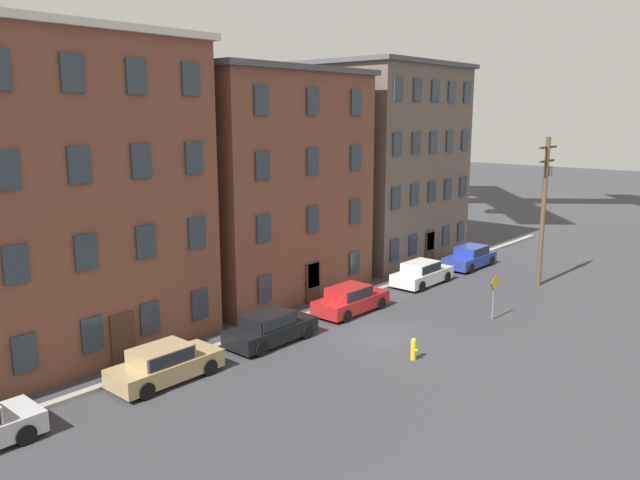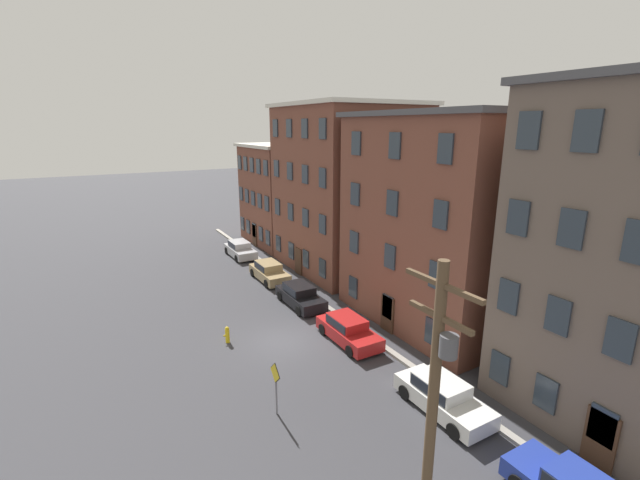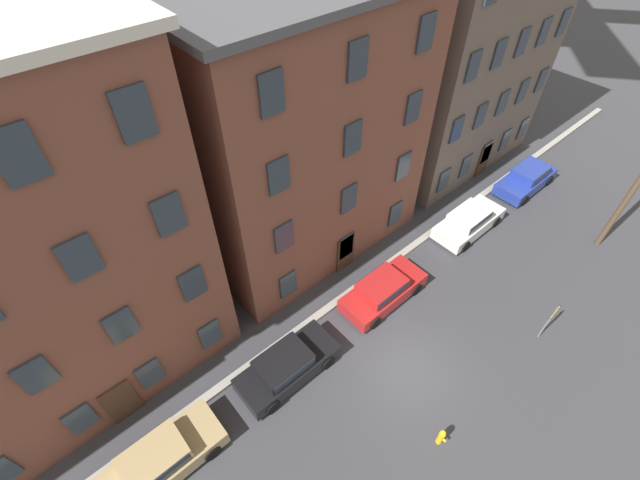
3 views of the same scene
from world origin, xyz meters
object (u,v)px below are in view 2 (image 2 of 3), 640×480
object	(u,v)px
car_tan	(269,271)
car_silver	(240,249)
car_red	(348,329)
car_black	(300,295)
utility_pole	(434,409)
caution_sign	(276,380)
car_white	(442,395)
fire_hydrant	(227,335)

from	to	relation	value
car_tan	car_silver	bearing A→B (deg)	179.04
car_red	car_black	bearing A→B (deg)	-179.39
car_silver	utility_pole	distance (m)	31.15
car_tan	caution_sign	distance (m)	16.51
car_white	fire_hydrant	bearing A→B (deg)	-149.18
car_silver	car_white	distance (m)	25.75
car_tan	utility_pole	distance (m)	24.16
car_tan	car_black	world-z (taller)	same
car_tan	caution_sign	size ratio (longest dim) A/B	1.81
car_black	car_red	bearing A→B (deg)	0.61
car_silver	car_tan	bearing A→B (deg)	-0.96
car_red	utility_pole	distance (m)	13.54
utility_pole	fire_hydrant	size ratio (longest dim) A/B	9.26
car_white	fire_hydrant	distance (m)	12.02
car_red	car_white	world-z (taller)	same
car_silver	fire_hydrant	bearing A→B (deg)	-21.78
car_tan	car_white	size ratio (longest dim) A/B	1.00
car_red	car_white	xyz separation A→B (m)	(7.11, 0.15, 0.00)
car_red	utility_pole	xyz separation A→B (m)	(11.75, -5.22, 4.25)
car_tan	car_red	distance (m)	11.44
car_black	car_white	world-z (taller)	same
car_silver	car_tan	world-z (taller)	same
car_tan	car_white	distance (m)	18.55
fire_hydrant	car_white	bearing A→B (deg)	30.82
car_silver	car_red	world-z (taller)	same
car_silver	car_white	world-z (taller)	same
car_black	fire_hydrant	xyz separation A→B (m)	(2.64, -5.95, -0.27)
car_black	utility_pole	distance (m)	18.83
car_red	car_tan	bearing A→B (deg)	179.82
car_white	utility_pole	bearing A→B (deg)	-49.19
utility_pole	car_red	bearing A→B (deg)	156.03
car_silver	caution_sign	size ratio (longest dim) A/B	1.81
car_white	caution_sign	world-z (taller)	caution_sign
car_silver	car_black	size ratio (longest dim) A/B	1.00
car_red	car_silver	bearing A→B (deg)	179.52
car_silver	utility_pole	xyz separation A→B (m)	(30.38, -5.38, 4.25)
car_black	caution_sign	distance (m)	11.48
utility_pole	fire_hydrant	bearing A→B (deg)	-176.99
car_black	car_white	bearing A→B (deg)	0.93
car_silver	car_black	xyz separation A→B (m)	(12.78, -0.22, 0.00)
caution_sign	car_tan	bearing A→B (deg)	158.03
caution_sign	car_red	bearing A→B (deg)	122.09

